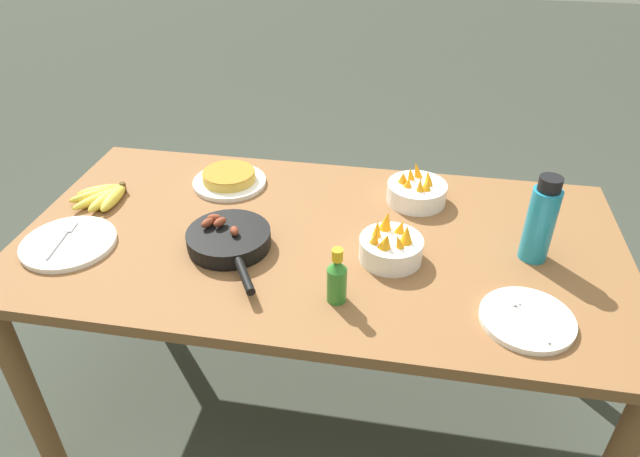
{
  "coord_description": "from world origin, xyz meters",
  "views": [
    {
      "loc": [
        0.24,
        -1.37,
        1.75
      ],
      "look_at": [
        0.0,
        0.0,
        0.8
      ],
      "focal_mm": 32.0,
      "sensor_mm": 36.0,
      "label": 1
    }
  ],
  "objects_px": {
    "water_bottle": "(541,221)",
    "empty_plate_near_front": "(527,319)",
    "fruit_bowl_mango": "(417,191)",
    "fruit_bowl_citrus": "(391,246)",
    "frittata_plate_center": "(229,179)",
    "banana_bunch": "(104,196)",
    "skillet": "(229,239)",
    "empty_plate_far_left": "(69,243)",
    "hot_sauce_bottle": "(337,278)"
  },
  "relations": [
    {
      "from": "banana_bunch",
      "to": "hot_sauce_bottle",
      "type": "height_order",
      "value": "hot_sauce_bottle"
    },
    {
      "from": "fruit_bowl_citrus",
      "to": "water_bottle",
      "type": "bearing_deg",
      "value": 11.13
    },
    {
      "from": "frittata_plate_center",
      "to": "fruit_bowl_citrus",
      "type": "xyz_separation_m",
      "value": [
        0.57,
        -0.33,
        0.02
      ]
    },
    {
      "from": "empty_plate_near_front",
      "to": "water_bottle",
      "type": "xyz_separation_m",
      "value": [
        0.05,
        0.28,
        0.11
      ]
    },
    {
      "from": "banana_bunch",
      "to": "fruit_bowl_mango",
      "type": "height_order",
      "value": "fruit_bowl_mango"
    },
    {
      "from": "frittata_plate_center",
      "to": "hot_sauce_bottle",
      "type": "distance_m",
      "value": 0.69
    },
    {
      "from": "fruit_bowl_citrus",
      "to": "empty_plate_far_left",
      "type": "bearing_deg",
      "value": -173.77
    },
    {
      "from": "frittata_plate_center",
      "to": "empty_plate_far_left",
      "type": "relative_size",
      "value": 0.92
    },
    {
      "from": "water_bottle",
      "to": "empty_plate_near_front",
      "type": "bearing_deg",
      "value": -99.46
    },
    {
      "from": "empty_plate_far_left",
      "to": "water_bottle",
      "type": "bearing_deg",
      "value": 7.71
    },
    {
      "from": "skillet",
      "to": "empty_plate_near_front",
      "type": "bearing_deg",
      "value": 48.17
    },
    {
      "from": "empty_plate_far_left",
      "to": "fruit_bowl_mango",
      "type": "distance_m",
      "value": 1.08
    },
    {
      "from": "skillet",
      "to": "fruit_bowl_mango",
      "type": "height_order",
      "value": "fruit_bowl_mango"
    },
    {
      "from": "water_bottle",
      "to": "banana_bunch",
      "type": "bearing_deg",
      "value": 176.87
    },
    {
      "from": "frittata_plate_center",
      "to": "fruit_bowl_citrus",
      "type": "distance_m",
      "value": 0.66
    },
    {
      "from": "skillet",
      "to": "fruit_bowl_citrus",
      "type": "relative_size",
      "value": 2.0
    },
    {
      "from": "skillet",
      "to": "fruit_bowl_citrus",
      "type": "distance_m",
      "value": 0.46
    },
    {
      "from": "fruit_bowl_mango",
      "to": "fruit_bowl_citrus",
      "type": "xyz_separation_m",
      "value": [
        -0.06,
        -0.33,
        0.0
      ]
    },
    {
      "from": "fruit_bowl_mango",
      "to": "empty_plate_near_front",
      "type": "bearing_deg",
      "value": -61.14
    },
    {
      "from": "banana_bunch",
      "to": "frittata_plate_center",
      "type": "relative_size",
      "value": 0.74
    },
    {
      "from": "frittata_plate_center",
      "to": "water_bottle",
      "type": "xyz_separation_m",
      "value": [
        0.97,
        -0.25,
        0.1
      ]
    },
    {
      "from": "frittata_plate_center",
      "to": "water_bottle",
      "type": "relative_size",
      "value": 0.97
    },
    {
      "from": "banana_bunch",
      "to": "fruit_bowl_mango",
      "type": "distance_m",
      "value": 1.02
    },
    {
      "from": "frittata_plate_center",
      "to": "water_bottle",
      "type": "bearing_deg",
      "value": -14.37
    },
    {
      "from": "empty_plate_far_left",
      "to": "hot_sauce_bottle",
      "type": "xyz_separation_m",
      "value": [
        0.8,
        -0.1,
        0.06
      ]
    },
    {
      "from": "banana_bunch",
      "to": "empty_plate_near_front",
      "type": "bearing_deg",
      "value": -15.18
    },
    {
      "from": "banana_bunch",
      "to": "empty_plate_far_left",
      "type": "xyz_separation_m",
      "value": [
        0.02,
        -0.25,
        -0.01
      ]
    },
    {
      "from": "fruit_bowl_mango",
      "to": "banana_bunch",
      "type": "bearing_deg",
      "value": -170.16
    },
    {
      "from": "empty_plate_far_left",
      "to": "fruit_bowl_citrus",
      "type": "height_order",
      "value": "fruit_bowl_citrus"
    },
    {
      "from": "skillet",
      "to": "empty_plate_near_front",
      "type": "distance_m",
      "value": 0.83
    },
    {
      "from": "empty_plate_near_front",
      "to": "fruit_bowl_mango",
      "type": "height_order",
      "value": "fruit_bowl_mango"
    },
    {
      "from": "empty_plate_near_front",
      "to": "water_bottle",
      "type": "bearing_deg",
      "value": 80.54
    },
    {
      "from": "banana_bunch",
      "to": "fruit_bowl_citrus",
      "type": "xyz_separation_m",
      "value": [
        0.94,
        -0.15,
        0.02
      ]
    },
    {
      "from": "skillet",
      "to": "empty_plate_far_left",
      "type": "bearing_deg",
      "value": -110.77
    },
    {
      "from": "fruit_bowl_mango",
      "to": "hot_sauce_bottle",
      "type": "bearing_deg",
      "value": -109.24
    },
    {
      "from": "skillet",
      "to": "empty_plate_far_left",
      "type": "distance_m",
      "value": 0.47
    },
    {
      "from": "frittata_plate_center",
      "to": "fruit_bowl_mango",
      "type": "height_order",
      "value": "fruit_bowl_mango"
    },
    {
      "from": "empty_plate_near_front",
      "to": "fruit_bowl_mango",
      "type": "xyz_separation_m",
      "value": [
        -0.29,
        0.53,
        0.03
      ]
    },
    {
      "from": "empty_plate_near_front",
      "to": "fruit_bowl_citrus",
      "type": "distance_m",
      "value": 0.4
    },
    {
      "from": "hot_sauce_bottle",
      "to": "banana_bunch",
      "type": "bearing_deg",
      "value": 156.92
    },
    {
      "from": "skillet",
      "to": "hot_sauce_bottle",
      "type": "height_order",
      "value": "hot_sauce_bottle"
    },
    {
      "from": "water_bottle",
      "to": "fruit_bowl_mango",
      "type": "bearing_deg",
      "value": 143.6
    },
    {
      "from": "empty_plate_near_front",
      "to": "fruit_bowl_mango",
      "type": "distance_m",
      "value": 0.6
    },
    {
      "from": "skillet",
      "to": "empty_plate_far_left",
      "type": "relative_size",
      "value": 1.32
    },
    {
      "from": "fruit_bowl_citrus",
      "to": "hot_sauce_bottle",
      "type": "bearing_deg",
      "value": -121.67
    },
    {
      "from": "empty_plate_near_front",
      "to": "fruit_bowl_mango",
      "type": "relative_size",
      "value": 1.2
    },
    {
      "from": "frittata_plate_center",
      "to": "empty_plate_near_front",
      "type": "distance_m",
      "value": 1.06
    },
    {
      "from": "fruit_bowl_citrus",
      "to": "frittata_plate_center",
      "type": "bearing_deg",
      "value": 150.38
    },
    {
      "from": "fruit_bowl_mango",
      "to": "frittata_plate_center",
      "type": "bearing_deg",
      "value": 179.91
    },
    {
      "from": "empty_plate_far_left",
      "to": "banana_bunch",
      "type": "bearing_deg",
      "value": 93.74
    }
  ]
}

